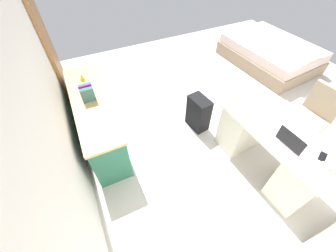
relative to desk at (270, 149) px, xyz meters
name	(u,v)px	position (x,y,z in m)	size (l,w,h in m)	color
ground_plane	(232,112)	(1.07, -0.30, -0.39)	(6.18, 6.18, 0.00)	beige
wall_back	(41,91)	(1.07, 2.29, 0.96)	(4.19, 0.10, 2.70)	silver
door_wooden	(50,49)	(2.61, 2.21, 0.63)	(0.88, 0.05, 2.04)	#936038
desk	(270,149)	(0.00, 0.00, 0.00)	(1.48, 0.75, 0.75)	silver
office_chair	(308,120)	(0.14, -0.83, 0.03)	(0.52, 0.52, 0.94)	black
credenza	(97,120)	(1.50, 1.91, -0.01)	(1.80, 0.48, 0.75)	#28664C
bed	(270,53)	(2.05, -2.01, -0.15)	(2.01, 1.56, 0.58)	gray
suitcase_black	(198,113)	(1.06, 0.43, -0.11)	(0.36, 0.22, 0.57)	black
laptop	(292,142)	(-0.19, 0.07, 0.41)	(0.32, 0.24, 0.21)	#B7B7BC
computer_mouse	(275,127)	(0.07, 0.04, 0.37)	(0.06, 0.10, 0.03)	white
cell_phone_near_laptop	(323,157)	(-0.46, -0.11, 0.36)	(0.07, 0.14, 0.01)	black
desk_lamp	(336,149)	(-0.51, -0.03, 0.61)	(0.16, 0.11, 0.34)	silver
book_row	(87,93)	(1.53, 1.91, 0.46)	(0.15, 0.17, 0.21)	#375F5D
figurine_small	(82,77)	(2.00, 1.91, 0.42)	(0.08, 0.08, 0.11)	gold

